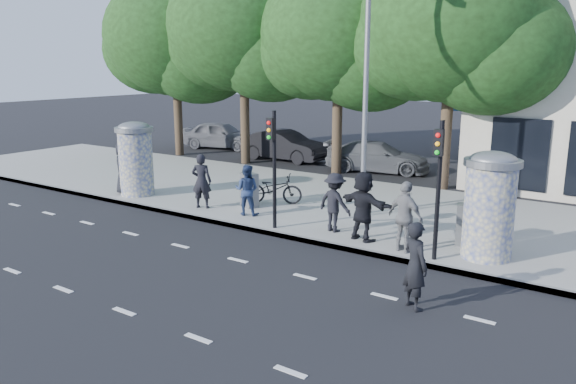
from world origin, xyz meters
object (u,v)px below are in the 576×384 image
Objects in this scene: ped_b at (202,181)px; ped_f at (363,206)px; cabinet_left at (249,190)px; ad_column_left at (136,157)px; ad_column_right at (490,203)px; ped_d at (335,202)px; ped_e at (405,217)px; man_road at (415,266)px; traffic_pole_near at (273,158)px; bicycle at (274,189)px; traffic_pole_far at (438,176)px; car_mid at (284,146)px; ped_c at (247,190)px; street_lamp at (366,65)px; ped_a at (124,168)px; car_right at (377,157)px; cabinet_right at (466,225)px; car_left at (221,135)px.

ped_f is at bearing 154.43° from ped_b.
ped_b is at bearing -123.10° from cabinet_left.
ad_column_left is 12.40m from ad_column_right.
ped_e is (2.35, -0.56, 0.07)m from ped_d.
ped_b is 9.19m from man_road.
traffic_pole_near is 3.32m from bicycle.
traffic_pole_far is 15.61m from car_mid.
ped_c is at bearing 11.68° from ped_f.
ped_c is 4.21m from ped_f.
street_lamp is 4.74× the size of ped_d.
ped_a is 9.95m from car_mid.
ad_column_left reaches higher than ped_a.
ped_c is 0.34× the size of car_right.
ped_c is 5.54m from ped_e.
cabinet_right is 0.24× the size of car_left.
cabinet_left is (-2.10, 1.56, -1.51)m from traffic_pole_near.
man_road is (8.63, -3.16, -0.15)m from ped_b.
cabinet_left is (4.50, 0.85, -0.82)m from ad_column_left.
bicycle is 0.92m from cabinet_left.
car_left is at bearing 152.62° from cabinet_left.
traffic_pole_far is at bearing -39.88° from street_lamp.
street_lamp is at bearing 63.77° from traffic_pole_near.
man_road is (2.67, -3.02, -0.19)m from ped_f.
man_road is 1.64× the size of cabinet_right.
car_left is at bearing 146.64° from street_lamp.
street_lamp is 5.25m from ped_e.
ped_f reaches higher than cabinet_right.
ped_c is (5.45, 0.27, -0.16)m from ped_a.
ped_d is 0.36× the size of car_right.
car_left is (-12.09, 11.72, -1.46)m from traffic_pole_near.
car_right is at bearing -25.13° from bicycle.
cabinet_right is (6.65, 0.84, -0.25)m from ped_c.
ped_d reaches higher than cabinet_left.
street_lamp is 4.21× the size of ped_f.
ad_column_left is 3.32m from ped_b.
traffic_pole_far is at bearing -175.93° from ped_f.
ad_column_left reaches higher than ped_f.
man_road is at bearing 135.19° from ped_e.
man_road reaches higher than cabinet_right.
car_mid is (-9.38, 9.96, -0.35)m from ped_f.
ped_a is 3.69m from ped_b.
ped_e is (3.96, 0.17, -1.17)m from traffic_pole_near.
ad_column_right reaches higher than cabinet_left.
ped_f is 4.04m from man_road.
cabinet_left is at bearing 129.31° from bicycle.
car_mid is at bearing -37.50° from ped_d.
man_road is at bearing -142.82° from car_left.
ped_f is at bearing 7.26° from ped_e.
ad_column_right reaches higher than car_left.
car_left is (-17.41, 14.30, -0.13)m from man_road.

